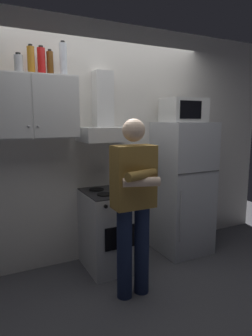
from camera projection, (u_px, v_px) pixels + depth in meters
The scene contains 14 objects.
ground_plane at pixel (126, 274), 3.14m from camera, with size 7.00×7.00×0.00m, color #4C4C51.
back_wall_tiled at pixel (103, 144), 3.45m from camera, with size 4.80×0.10×2.70m, color silver.
upper_cabinet at pixel (29, 107), 2.81m from camera, with size 0.90×0.37×0.60m.
stove_oven at pixel (112, 229), 3.27m from camera, with size 0.60×0.62×0.87m.
range_hood at pixel (106, 123), 3.19m from camera, with size 0.60×0.44×0.75m.
refrigerator at pixel (182, 188), 3.63m from camera, with size 0.60×0.62×1.60m.
microwave at pixel (184, 110), 3.49m from camera, with size 0.48×0.37×0.28m.
person_standing at pixel (134, 202), 2.63m from camera, with size 0.38×0.33×1.64m.
cooking_pot at pixel (127, 186), 3.14m from camera, with size 0.29×0.19×0.11m.
bottle_canister_steel at pixel (19, 64), 2.71m from camera, with size 0.08×0.08×0.19m.
bottle_vodka_clear at pixel (63, 59), 2.86m from camera, with size 0.07×0.07×0.33m.
bottle_soda_red at pixel (41, 62), 2.83m from camera, with size 0.08×0.08×0.28m.
bottle_beer_brown at pixel (50, 64), 2.88m from camera, with size 0.06×0.06×0.25m.
bottle_liquor_amber at pixel (31, 60), 2.76m from camera, with size 0.07×0.07×0.27m.
Camera 1 is at (-1.30, -2.61, 1.63)m, focal length 31.46 mm.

